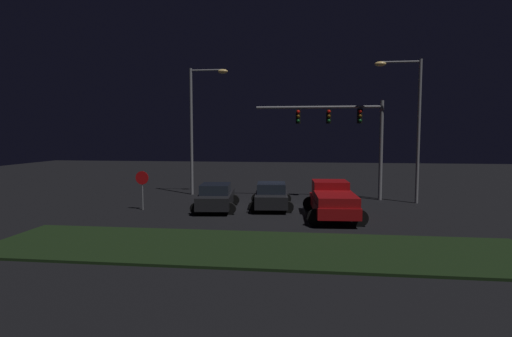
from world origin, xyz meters
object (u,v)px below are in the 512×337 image
at_px(street_lamp_left, 198,117).
at_px(car_sedan, 216,197).
at_px(traffic_signal_gantry, 343,125).
at_px(street_lamp_right, 410,114).
at_px(stop_sign, 142,183).
at_px(car_sedan_far, 271,196).
at_px(pickup_truck, 332,198).

bearing_deg(street_lamp_left, car_sedan, -66.21).
xyz_separation_m(traffic_signal_gantry, street_lamp_right, (3.97, -1.01, 0.67)).
bearing_deg(car_sedan, street_lamp_left, 17.79).
relative_size(car_sedan, street_lamp_right, 0.51).
height_order(street_lamp_left, stop_sign, street_lamp_left).
distance_m(street_lamp_left, street_lamp_right, 14.13).
distance_m(car_sedan, traffic_signal_gantry, 9.83).
xyz_separation_m(car_sedan, car_sedan_far, (3.10, 0.86, 0.00)).
relative_size(traffic_signal_gantry, stop_sign, 3.73).
bearing_deg(traffic_signal_gantry, street_lamp_left, 174.67).
bearing_deg(street_lamp_left, car_sedan_far, -40.96).
relative_size(car_sedan, stop_sign, 2.05).
distance_m(car_sedan, stop_sign, 4.27).
bearing_deg(stop_sign, street_lamp_left, 75.97).
xyz_separation_m(street_lamp_left, stop_sign, (-1.60, -6.40, -4.01)).
xyz_separation_m(pickup_truck, street_lamp_left, (-9.02, 7.14, 4.58)).
height_order(traffic_signal_gantry, street_lamp_right, street_lamp_right).
xyz_separation_m(car_sedan_far, street_lamp_right, (8.36, 2.95, 4.83)).
height_order(street_lamp_right, stop_sign, street_lamp_right).
bearing_deg(car_sedan_far, stop_sign, 96.70).
bearing_deg(street_lamp_right, car_sedan_far, -160.55).
height_order(traffic_signal_gantry, street_lamp_left, street_lamp_left).
xyz_separation_m(car_sedan, street_lamp_left, (-2.54, 5.75, 4.84)).
distance_m(car_sedan, street_lamp_right, 13.00).
bearing_deg(car_sedan_far, pickup_truck, -128.65).
height_order(street_lamp_left, street_lamp_right, street_lamp_left).
distance_m(car_sedan_far, street_lamp_right, 10.09).
height_order(car_sedan_far, street_lamp_left, street_lamp_left).
xyz_separation_m(pickup_truck, stop_sign, (-10.62, 0.74, 0.56)).
relative_size(car_sedan, street_lamp_left, 0.51).
distance_m(car_sedan_far, stop_sign, 7.44).
relative_size(pickup_truck, traffic_signal_gantry, 0.66).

